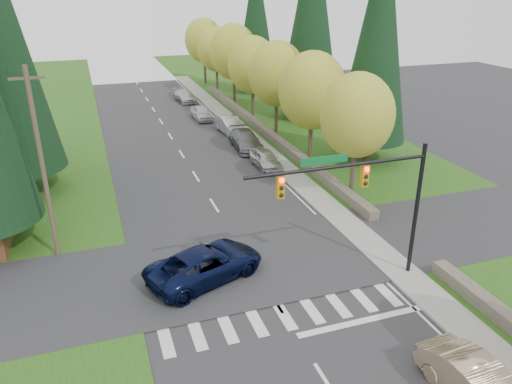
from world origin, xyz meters
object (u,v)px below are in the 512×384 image
suv_navy (205,264)px  parked_car_e (185,96)px  parked_car_b (246,140)px  parked_car_c (230,125)px  parked_car_a (266,159)px  parked_car_d (202,113)px

suv_navy → parked_car_e: suv_navy is taller
parked_car_b → parked_car_c: (0.00, 5.01, 0.02)m
parked_car_a → parked_car_d: bearing=93.9°
parked_car_d → suv_navy: bearing=-105.6°
suv_navy → parked_car_a: suv_navy is taller
parked_car_d → parked_car_c: bearing=-79.2°
parked_car_a → parked_car_c: bearing=88.8°
parked_car_d → parked_car_e: size_ratio=0.89×
parked_car_e → parked_car_a: bearing=-92.6°
parked_car_a → parked_car_d: parked_car_a is taller
parked_car_d → parked_car_e: parked_car_d is taller
parked_car_b → parked_car_e: size_ratio=1.15×
suv_navy → parked_car_c: (8.15, 23.85, -0.04)m
parked_car_a → parked_car_e: (-1.40, 24.70, -0.04)m
parked_car_e → suv_navy: bearing=-105.8°
parked_car_a → suv_navy: bearing=-121.7°
suv_navy → parked_car_d: bearing=-34.1°
parked_car_a → parked_car_b: (0.00, 5.03, 0.06)m
parked_car_c → parked_car_e: parked_car_c is taller
suv_navy → parked_car_d: 30.41m
suv_navy → parked_car_a: 16.03m
parked_car_a → parked_car_e: parked_car_a is taller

